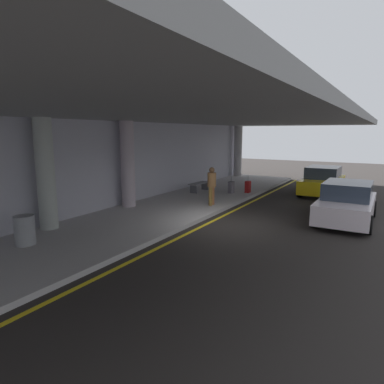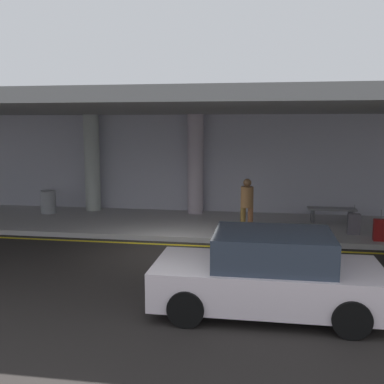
{
  "view_description": "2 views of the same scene",
  "coord_description": "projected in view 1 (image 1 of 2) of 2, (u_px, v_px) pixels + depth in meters",
  "views": [
    {
      "loc": [
        -10.94,
        -4.95,
        3.32
      ],
      "look_at": [
        -0.35,
        1.32,
        1.14
      ],
      "focal_mm": 31.44,
      "sensor_mm": 36.0,
      "label": 1
    },
    {
      "loc": [
        2.49,
        -11.72,
        3.4
      ],
      "look_at": [
        0.3,
        2.01,
        1.35
      ],
      "focal_mm": 42.34,
      "sensor_mm": 36.0,
      "label": 2
    }
  ],
  "objects": [
    {
      "name": "terminal_back_wall",
      "position": [
        117.0,
        165.0,
        14.68
      ],
      "size": [
        26.0,
        0.3,
        3.8
      ],
      "primitive_type": "cube",
      "color": "#ACACBA",
      "rests_on": "ground"
    },
    {
      "name": "trash_bin_steel",
      "position": [
        25.0,
        230.0,
        9.57
      ],
      "size": [
        0.56,
        0.56,
        0.85
      ],
      "primitive_type": "cylinder",
      "color": "gray",
      "rests_on": "sidewalk"
    },
    {
      "name": "person_waiting_for_ride",
      "position": [
        212.0,
        184.0,
        14.71
      ],
      "size": [
        0.38,
        0.38,
        1.68
      ],
      "rotation": [
        0.0,
        0.0,
        5.27
      ],
      "color": "brown",
      "rests_on": "sidewalk"
    },
    {
      "name": "ceiling_overhang",
      "position": [
        168.0,
        116.0,
        12.95
      ],
      "size": [
        28.0,
        13.2,
        0.3
      ],
      "primitive_type": "cube",
      "color": "gray",
      "rests_on": "support_column_far_left"
    },
    {
      "name": "suitcase_upright_primary",
      "position": [
        248.0,
        187.0,
        17.91
      ],
      "size": [
        0.36,
        0.22,
        0.9
      ],
      "rotation": [
        0.0,
        0.0,
        -0.15
      ],
      "color": "maroon",
      "rests_on": "sidewalk"
    },
    {
      "name": "car_white",
      "position": [
        346.0,
        203.0,
        12.59
      ],
      "size": [
        4.1,
        1.92,
        1.5
      ],
      "rotation": [
        0.0,
        0.0,
        0.01
      ],
      "color": "white",
      "rests_on": "ground"
    },
    {
      "name": "ground_plane",
      "position": [
        228.0,
        224.0,
        12.34
      ],
      "size": [
        60.0,
        60.0,
        0.0
      ],
      "primitive_type": "plane",
      "color": "#272321"
    },
    {
      "name": "support_column_right_mid",
      "position": [
        238.0,
        151.0,
        24.53
      ],
      "size": [
        0.59,
        0.59,
        3.65
      ],
      "primitive_type": "cylinder",
      "color": "#ADAAAA",
      "rests_on": "sidewalk"
    },
    {
      "name": "support_column_center",
      "position": [
        128.0,
        164.0,
        14.36
      ],
      "size": [
        0.59,
        0.59,
        3.65
      ],
      "primitive_type": "cylinder",
      "color": "#B4A5B0",
      "rests_on": "sidewalk"
    },
    {
      "name": "lane_stripe_yellow",
      "position": [
        212.0,
        222.0,
        12.67
      ],
      "size": [
        26.0,
        0.14,
        0.01
      ],
      "primitive_type": "cube",
      "color": "yellow",
      "rests_on": "ground"
    },
    {
      "name": "bench_metal",
      "position": [
        199.0,
        185.0,
        18.26
      ],
      "size": [
        1.6,
        0.5,
        0.48
      ],
      "color": "slate",
      "rests_on": "sidewalk"
    },
    {
      "name": "support_column_left_mid",
      "position": [
        46.0,
        174.0,
        10.97
      ],
      "size": [
        0.59,
        0.59,
        3.65
      ],
      "primitive_type": "cylinder",
      "color": "#ABB1AB",
      "rests_on": "sidewalk"
    },
    {
      "name": "sidewalk",
      "position": [
        159.0,
        212.0,
        13.88
      ],
      "size": [
        26.0,
        4.2,
        0.15
      ],
      "primitive_type": "cube",
      "color": "#AEAAAB",
      "rests_on": "ground"
    },
    {
      "name": "car_yellow_taxi",
      "position": [
        322.0,
        181.0,
        18.21
      ],
      "size": [
        4.1,
        1.92,
        1.5
      ],
      "rotation": [
        0.0,
        0.0,
        3.17
      ],
      "color": "yellow",
      "rests_on": "ground"
    },
    {
      "name": "suitcase_upright_secondary",
      "position": [
        231.0,
        187.0,
        17.76
      ],
      "size": [
        0.36,
        0.22,
        0.9
      ],
      "rotation": [
        0.0,
        0.0,
        0.09
      ],
      "color": "#5D5861",
      "rests_on": "sidewalk"
    }
  ]
}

